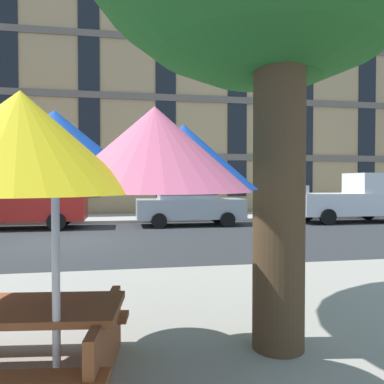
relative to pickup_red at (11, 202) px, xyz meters
The scene contains 8 objects.
ground_plane 4.58m from the pickup_red, 55.93° to the right, with size 120.00×120.00×0.00m, color #2D3033.
sidewalk_far 4.10m from the pickup_red, 51.09° to the left, with size 56.00×3.60×0.12m, color #B2ADA3.
apartment_building 14.39m from the pickup_red, 77.50° to the left, with size 36.38×12.08×19.20m.
pickup_red is the anchor object (origin of this frame).
sedan_silver 6.91m from the pickup_red, ahead, with size 4.40×1.98×1.78m.
pickup_white 14.46m from the pickup_red, ahead, with size 5.10×2.12×2.20m.
patio_umbrella 13.27m from the pickup_red, 73.62° to the right, with size 3.09×3.09×2.34m.
picnic_table 12.73m from the pickup_red, 74.95° to the right, with size 1.97×1.72×0.77m.
Camera 1 is at (1.73, -11.98, 1.81)m, focal length 36.00 mm.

